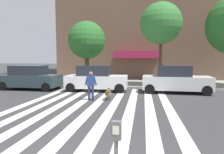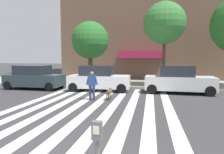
{
  "view_description": "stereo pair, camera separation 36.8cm",
  "coord_description": "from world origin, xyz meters",
  "px_view_note": "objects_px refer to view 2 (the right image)",
  "views": [
    {
      "loc": [
        1.62,
        -3.3,
        2.37
      ],
      "look_at": [
        0.11,
        6.5,
        1.47
      ],
      "focal_mm": 32.7,
      "sensor_mm": 36.0,
      "label": 1
    },
    {
      "loc": [
        1.98,
        -3.23,
        2.37
      ],
      "look_at": [
        0.11,
        6.5,
        1.47
      ],
      "focal_mm": 32.7,
      "sensor_mm": 36.0,
      "label": 2
    }
  ],
  "objects_px": {
    "parked_car_behind_first": "(99,79)",
    "street_tree_middle": "(165,23)",
    "parked_car_third_in_line": "(179,80)",
    "street_tree_nearest": "(90,41)",
    "pedestrian_dog_walker": "(92,84)",
    "dog_on_leash": "(109,92)",
    "parked_car_near_curb": "(34,77)"
  },
  "relations": [
    {
      "from": "parked_car_behind_first",
      "to": "street_tree_middle",
      "type": "bearing_deg",
      "value": 27.95
    },
    {
      "from": "parked_car_third_in_line",
      "to": "street_tree_nearest",
      "type": "relative_size",
      "value": 0.86
    },
    {
      "from": "pedestrian_dog_walker",
      "to": "dog_on_leash",
      "type": "height_order",
      "value": "pedestrian_dog_walker"
    },
    {
      "from": "parked_car_behind_first",
      "to": "parked_car_third_in_line",
      "type": "relative_size",
      "value": 0.97
    },
    {
      "from": "parked_car_near_curb",
      "to": "street_tree_middle",
      "type": "height_order",
      "value": "street_tree_middle"
    },
    {
      "from": "parked_car_third_in_line",
      "to": "pedestrian_dog_walker",
      "type": "distance_m",
      "value": 6.14
    },
    {
      "from": "pedestrian_dog_walker",
      "to": "dog_on_leash",
      "type": "distance_m",
      "value": 1.09
    },
    {
      "from": "street_tree_nearest",
      "to": "dog_on_leash",
      "type": "bearing_deg",
      "value": -63.55
    },
    {
      "from": "pedestrian_dog_walker",
      "to": "parked_car_near_curb",
      "type": "bearing_deg",
      "value": 149.28
    },
    {
      "from": "parked_car_near_curb",
      "to": "parked_car_third_in_line",
      "type": "xyz_separation_m",
      "value": [
        10.79,
        0.0,
        0.0
      ]
    },
    {
      "from": "parked_car_behind_first",
      "to": "pedestrian_dog_walker",
      "type": "bearing_deg",
      "value": -81.99
    },
    {
      "from": "parked_car_third_in_line",
      "to": "pedestrian_dog_walker",
      "type": "bearing_deg",
      "value": -146.76
    },
    {
      "from": "parked_car_near_curb",
      "to": "street_tree_middle",
      "type": "xyz_separation_m",
      "value": [
        9.92,
        2.51,
        4.26
      ]
    },
    {
      "from": "parked_car_near_curb",
      "to": "street_tree_middle",
      "type": "distance_m",
      "value": 11.09
    },
    {
      "from": "parked_car_near_curb",
      "to": "dog_on_leash",
      "type": "bearing_deg",
      "value": -24.91
    },
    {
      "from": "parked_car_behind_first",
      "to": "parked_car_third_in_line",
      "type": "bearing_deg",
      "value": 0.03
    },
    {
      "from": "parked_car_third_in_line",
      "to": "street_tree_nearest",
      "type": "xyz_separation_m",
      "value": [
        -7.02,
        2.6,
        3.01
      ]
    },
    {
      "from": "parked_car_behind_first",
      "to": "dog_on_leash",
      "type": "relative_size",
      "value": 4.08
    },
    {
      "from": "parked_car_behind_first",
      "to": "pedestrian_dog_walker",
      "type": "xyz_separation_m",
      "value": [
        0.47,
        -3.36,
        0.03
      ]
    },
    {
      "from": "street_tree_middle",
      "to": "parked_car_near_curb",
      "type": "bearing_deg",
      "value": -165.8
    },
    {
      "from": "parked_car_near_curb",
      "to": "street_tree_nearest",
      "type": "relative_size",
      "value": 0.82
    },
    {
      "from": "parked_car_near_curb",
      "to": "street_tree_middle",
      "type": "relative_size",
      "value": 0.66
    },
    {
      "from": "parked_car_third_in_line",
      "to": "pedestrian_dog_walker",
      "type": "relative_size",
      "value": 2.81
    },
    {
      "from": "street_tree_middle",
      "to": "parked_car_third_in_line",
      "type": "bearing_deg",
      "value": -70.95
    },
    {
      "from": "pedestrian_dog_walker",
      "to": "street_tree_middle",
      "type": "bearing_deg",
      "value": 54.02
    },
    {
      "from": "parked_car_near_curb",
      "to": "dog_on_leash",
      "type": "distance_m",
      "value": 7.27
    },
    {
      "from": "parked_car_behind_first",
      "to": "parked_car_third_in_line",
      "type": "distance_m",
      "value": 5.6
    },
    {
      "from": "dog_on_leash",
      "to": "street_tree_nearest",
      "type": "bearing_deg",
      "value": 116.45
    },
    {
      "from": "street_tree_nearest",
      "to": "pedestrian_dog_walker",
      "type": "xyz_separation_m",
      "value": [
        1.89,
        -5.96,
        -2.98
      ]
    },
    {
      "from": "street_tree_middle",
      "to": "pedestrian_dog_walker",
      "type": "bearing_deg",
      "value": -125.98
    },
    {
      "from": "parked_car_near_curb",
      "to": "pedestrian_dog_walker",
      "type": "xyz_separation_m",
      "value": [
        5.66,
        -3.36,
        0.04
      ]
    },
    {
      "from": "street_tree_middle",
      "to": "dog_on_leash",
      "type": "height_order",
      "value": "street_tree_middle"
    }
  ]
}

